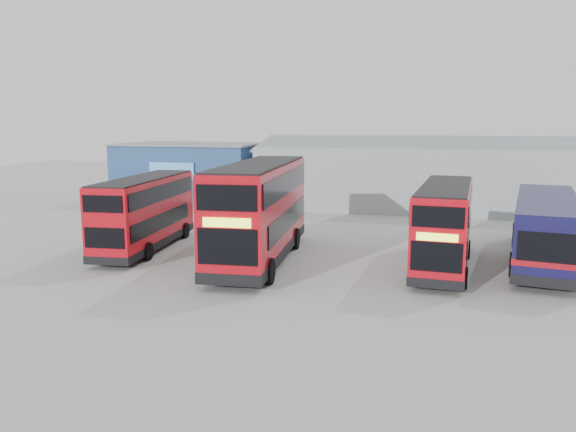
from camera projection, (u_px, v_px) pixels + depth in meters
The scene contains 8 objects.
ground_plane at pixel (297, 255), 30.00m from camera, with size 120.00×120.00×0.00m, color gray.
office_block at pixel (192, 172), 50.19m from camera, with size 12.30×8.32×5.12m.
maintenance_shed at pixel (447, 175), 46.70m from camera, with size 30.50×12.00×5.89m.
double_decker_left at pixel (145, 214), 31.01m from camera, with size 3.15×9.70×4.03m.
double_decker_centre at pixel (260, 213), 28.44m from camera, with size 3.72×12.00×5.00m.
double_decker_right at pixel (444, 227), 27.09m from camera, with size 3.05×9.78×4.07m.
single_decker_blue at pixel (545, 231), 28.11m from camera, with size 4.65×12.52×3.32m.
panel_van at pixel (160, 192), 45.88m from camera, with size 3.82×5.81×2.37m.
Camera 1 is at (6.79, -28.43, 7.08)m, focal length 35.00 mm.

